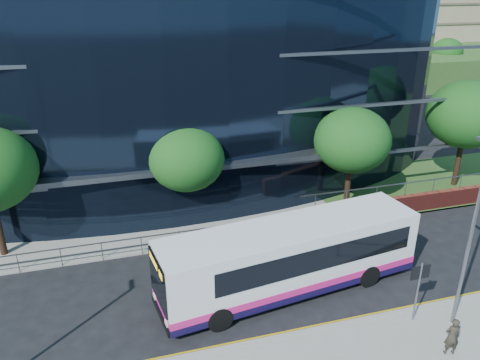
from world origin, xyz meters
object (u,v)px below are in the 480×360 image
object	(u,v)px
tree_dist_f	(447,51)
pedestrian_b	(452,336)
tree_dist_e	(352,56)
city_bus	(292,256)
street_sign	(419,280)
tree_far_d	(467,115)
streetlight_east	(471,232)
tree_far_c	(352,140)
tree_far_b	(186,159)

from	to	relation	value
tree_dist_f	pedestrian_b	size ratio (longest dim) A/B	3.74
pedestrian_b	tree_dist_f	bearing A→B (deg)	-114.75
tree_dist_e	city_bus	bearing A→B (deg)	-121.83
street_sign	city_bus	world-z (taller)	city_bus
tree_far_d	streetlight_east	size ratio (longest dim) A/B	0.93
tree_dist_f	city_bus	xyz separation A→B (m)	(-39.56, -39.95, -2.44)
street_sign	tree_far_c	xyz separation A→B (m)	(2.50, 10.59, 2.39)
tree_far_c	pedestrian_b	size ratio (longest dim) A/B	4.03
tree_dist_e	tree_dist_f	world-z (taller)	tree_dist_e
tree_far_b	streetlight_east	xyz separation A→B (m)	(9.00, -11.67, 0.23)
tree_far_b	tree_dist_e	world-z (taller)	tree_dist_e
tree_far_c	pedestrian_b	distance (m)	13.37
tree_far_d	pedestrian_b	world-z (taller)	tree_far_d
street_sign	tree_far_b	bearing A→B (deg)	124.08
street_sign	city_bus	size ratio (longest dim) A/B	0.22
streetlight_east	tree_far_b	bearing A→B (deg)	127.63
tree_far_b	pedestrian_b	bearing A→B (deg)	-59.83
tree_far_b	tree_far_c	bearing A→B (deg)	-2.86
tree_far_b	pedestrian_b	distance (m)	15.57
city_bus	pedestrian_b	distance (m)	7.15
tree_dist_e	streetlight_east	xyz separation A→B (m)	(-18.00, -42.17, -0.10)
tree_dist_e	tree_dist_f	bearing A→B (deg)	7.13
tree_dist_f	city_bus	world-z (taller)	tree_dist_f
tree_dist_f	city_bus	bearing A→B (deg)	-134.72
street_sign	tree_far_d	xyz separation A→B (m)	(11.50, 11.59, 3.04)
tree_dist_e	city_bus	size ratio (longest dim) A/B	0.52
tree_far_b	pedestrian_b	size ratio (longest dim) A/B	3.74
street_sign	tree_far_d	distance (m)	16.61
tree_far_d	street_sign	bearing A→B (deg)	-134.78
tree_far_c	city_bus	world-z (taller)	tree_far_c
street_sign	streetlight_east	bearing A→B (deg)	-21.36
tree_far_c	tree_dist_f	world-z (taller)	tree_far_c
street_sign	pedestrian_b	distance (m)	2.40
street_sign	city_bus	bearing A→B (deg)	138.14
tree_dist_f	streetlight_east	world-z (taller)	streetlight_east
tree_far_c	tree_far_d	bearing A→B (deg)	6.34
tree_far_d	tree_dist_f	xyz separation A→B (m)	(24.00, 32.00, -0.98)
tree_dist_f	streetlight_east	size ratio (longest dim) A/B	0.76
street_sign	tree_far_d	bearing A→B (deg)	45.22
tree_dist_f	tree_far_c	bearing A→B (deg)	-135.00
tree_far_b	streetlight_east	world-z (taller)	streetlight_east
city_bus	streetlight_east	bearing A→B (deg)	-44.85
tree_dist_e	streetlight_east	world-z (taller)	streetlight_east
tree_far_d	streetlight_east	world-z (taller)	streetlight_east
streetlight_east	tree_far_c	bearing A→B (deg)	84.89
city_bus	street_sign	bearing A→B (deg)	-49.49
tree_far_c	tree_dist_e	world-z (taller)	same
city_bus	tree_far_d	bearing A→B (deg)	19.44
tree_far_c	city_bus	size ratio (longest dim) A/B	0.52
tree_far_d	tree_dist_f	size ratio (longest dim) A/B	1.23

